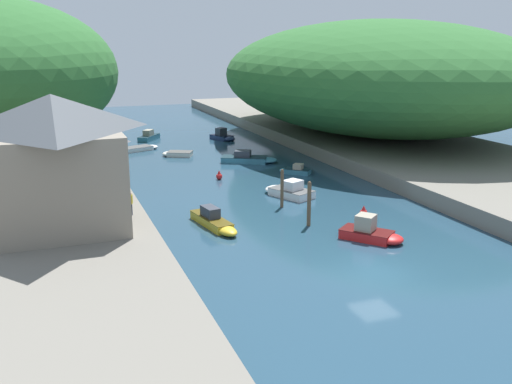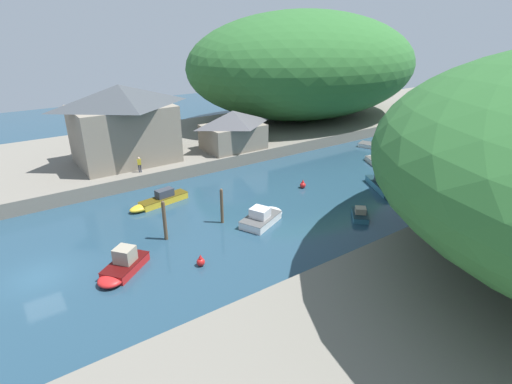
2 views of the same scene
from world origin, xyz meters
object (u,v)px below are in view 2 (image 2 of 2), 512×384
Objects in this scene: boathouse_shed at (233,129)px; boat_far_right_bank at (481,164)px; boat_cabin_cruiser at (387,187)px; channel_buoy_far at (201,261)px; person_on_quay at (139,164)px; boat_mid_channel at (430,141)px; boat_near_quay at (360,213)px; boat_small_dinghy at (158,201)px; boat_moored_right at (375,160)px; waterfront_building at (123,123)px; channel_buoy_near at (303,185)px; boat_far_upstream at (263,217)px; boat_open_rowboat at (122,267)px; person_by_boathouse at (114,164)px; boat_yellow_tender at (380,147)px.

boathouse_shed is 1.81× the size of boat_far_right_bank.
boat_far_right_bank is at bearing -158.86° from boat_cabin_cruiser.
channel_buoy_far is 17.95m from person_on_quay.
boat_cabin_cruiser is 1.24× the size of boat_mid_channel.
boat_near_quay is 19.01m from boat_small_dinghy.
boat_moored_right is 4.36× the size of channel_buoy_far.
waterfront_building is 12.01× the size of channel_buoy_near.
boat_far_upstream is at bearing -63.86° from channel_buoy_near.
boat_open_rowboat is 47.35m from boat_mid_channel.
boat_far_right_bank is 43.00m from boat_open_rowboat.
boat_near_quay is 0.50× the size of boat_cabin_cruiser.
boat_small_dinghy reaches higher than boat_moored_right.
boat_far_right_bank is 23.31m from channel_buoy_near.
boat_far_right_bank is at bearing 59.22° from boat_far_upstream.
person_by_boathouse reaches higher than boat_mid_channel.
boat_mid_channel is 40.81m from person_on_quay.
boat_open_rowboat is 2.68× the size of person_by_boathouse.
boat_near_quay is (23.49, 13.38, -5.58)m from waterfront_building.
channel_buoy_far is (3.10, -7.81, -0.12)m from boat_far_upstream.
boat_mid_channel is (13.29, 39.67, -5.47)m from waterfront_building.
boat_cabin_cruiser is 3.91× the size of person_on_quay.
boathouse_shed reaches higher than person_by_boathouse.
boat_near_quay is 0.73× the size of boat_open_rowboat.
boathouse_shed is at bearing 134.89° from boat_near_quay.
boat_small_dinghy is 6.60× the size of channel_buoy_near.
boat_near_quay is at bearing -137.96° from boat_open_rowboat.
boat_yellow_tender is 36.30m from channel_buoy_far.
waterfront_building is 6.68× the size of person_by_boathouse.
boat_near_quay is at bearing 37.49° from boat_far_upstream.
boat_yellow_tender is 1.33× the size of boat_far_right_bank.
person_by_boathouse is at bearing -177.60° from boat_far_upstream.
boathouse_shed is at bearing 167.63° from boat_moored_right.
boat_far_right_bank is 37.97m from channel_buoy_far.
person_on_quay is at bearing 168.88° from boat_near_quay.
person_on_quay reaches higher than boat_far_upstream.
boathouse_shed is 1.26× the size of boat_small_dinghy.
boat_yellow_tender is 15.82m from boat_cabin_cruiser.
boat_moored_right is 27.69m from boat_small_dinghy.
boat_near_quay reaches higher than channel_buoy_near.
person_by_boathouse is (-19.37, -38.19, 1.94)m from boat_far_right_bank.
boat_mid_channel is (-6.03, 34.08, -0.02)m from boat_far_upstream.
channel_buoy_far reaches higher than boat_yellow_tender.
waterfront_building is 12.03m from boat_small_dinghy.
person_on_quay is (-17.72, 2.04, 2.08)m from channel_buoy_far.
boat_mid_channel is 5.79× the size of channel_buoy_far.
boat_open_rowboat is (-2.59, -42.93, 0.03)m from boat_far_right_bank.
boat_mid_channel is (-7.74, 19.41, 0.02)m from boat_cabin_cruiser.
person_by_boathouse is at bearing 3.67° from boat_small_dinghy.
boat_far_upstream is 8.41m from channel_buoy_far.
channel_buoy_far is (19.54, -14.94, -3.60)m from boathouse_shed.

